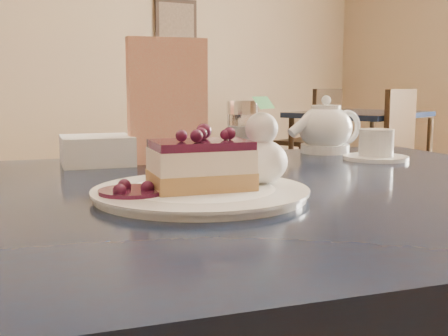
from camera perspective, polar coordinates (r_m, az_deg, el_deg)
name	(u,v)px	position (r m, az deg, el deg)	size (l,w,h in m)	color
main_table	(190,248)	(0.85, -3.45, -8.12)	(1.45, 1.08, 0.84)	black
dessert_plate	(201,193)	(0.77, -2.39, -2.57)	(0.29, 0.29, 0.01)	white
cheesecake_slice	(200,165)	(0.77, -2.41, 0.30)	(0.15, 0.11, 0.07)	#B4844A
whipped_cream	(261,162)	(0.81, 3.82, 0.66)	(0.08, 0.08, 0.07)	white
berry_sauce	(132,192)	(0.74, -9.28, -2.38)	(0.09, 0.09, 0.01)	#49132D
tea_set	(335,133)	(1.29, 11.17, 3.53)	(0.20, 0.28, 0.12)	white
menu_card	(168,101)	(1.12, -5.75, 6.77)	(0.16, 0.03, 0.25)	beige
sugar_shaker	(242,129)	(1.18, 1.86, 3.97)	(0.07, 0.07, 0.12)	white
napkin_stack	(97,150)	(1.13, -12.81, 1.78)	(0.13, 0.13, 0.06)	white
bg_table_far_right	(357,198)	(4.80, 13.36, -2.95)	(1.28, 1.91, 1.27)	black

